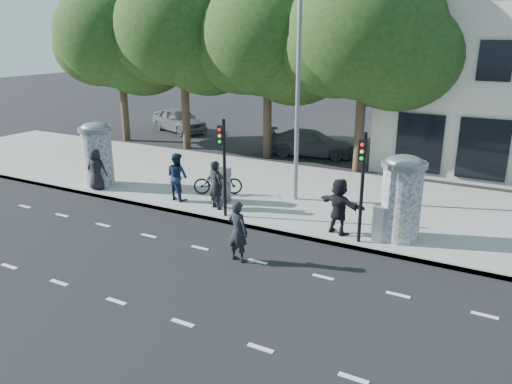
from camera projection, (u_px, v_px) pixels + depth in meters
The scene contains 25 objects.
ground at pixel (172, 266), 14.04m from camera, with size 120.00×120.00×0.00m, color black.
sidewalk at pixel (285, 192), 20.30m from camera, with size 40.00×8.00×0.15m, color gray.
curb at pixel (236, 223), 16.99m from camera, with size 40.00×0.10×0.16m, color slate.
lane_dash_near at pixel (116, 301), 12.20m from camera, with size 32.00×0.12×0.01m, color silver.
lane_dash_far at pixel (200, 248), 15.21m from camera, with size 32.00×0.12×0.01m, color silver.
ad_column_left at pixel (97, 153), 20.60m from camera, with size 1.36×1.36×2.65m.
ad_column_right at pixel (402, 196), 15.15m from camera, with size 1.36×1.36×2.65m.
traffic_pole_near at pixel (223, 158), 16.81m from camera, with size 0.22×0.31×3.40m.
traffic_pole_far at pixel (362, 177), 14.63m from camera, with size 0.22×0.31×3.40m.
street_lamp at pixel (298, 76), 17.77m from camera, with size 0.25×0.93×8.00m.
tree_far_left at pixel (119, 34), 28.51m from camera, with size 7.20×7.20×9.26m.
tree_mid_left at pixel (182, 28), 26.38m from camera, with size 7.20×7.20×9.57m.
tree_near_left at pixel (268, 37), 24.41m from camera, with size 6.80×6.80×8.97m.
tree_center at pixel (366, 32), 21.74m from camera, with size 7.00×7.00×9.30m.
ped_a at pixel (96, 169), 20.19m from camera, with size 0.82×0.54×1.69m, color black.
ped_b at pixel (216, 185), 17.94m from camera, with size 0.65×0.43×1.79m, color black.
ped_c at pixel (177, 176), 18.90m from camera, with size 0.89×0.69×1.84m, color #192640.
ped_e at pixel (217, 185), 18.15m from camera, with size 0.96×0.55×1.64m, color slate.
ped_f at pixel (339, 206), 15.68m from camera, with size 1.68×0.61×1.82m, color black.
man_road at pixel (238, 231), 14.12m from camera, with size 0.66×0.43×1.80m, color black.
bicycle at pixel (218, 182), 19.67m from camera, with size 1.92×0.67×1.01m, color black.
cabinet_left at pixel (221, 185), 18.80m from camera, with size 0.62×0.45×1.29m, color slate.
cabinet_right at pixel (381, 223), 15.28m from camera, with size 0.53×0.38×1.10m, color gray.
car_left at pixel (179, 120), 32.83m from camera, with size 4.58×1.84×1.56m, color #575B5F.
car_right at pixel (311, 143), 26.50m from camera, with size 4.66×1.90×1.35m, color #4A4D50.
Camera 1 is at (8.14, -10.07, 6.28)m, focal length 35.00 mm.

